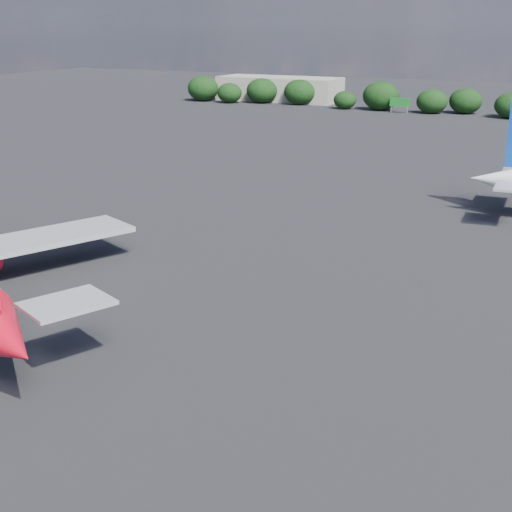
% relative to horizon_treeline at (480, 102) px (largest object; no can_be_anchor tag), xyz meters
% --- Properties ---
extents(ground, '(500.00, 500.00, 0.00)m').
position_rel_horizon_treeline_xyz_m(ground, '(-4.37, -120.49, -3.96)').
color(ground, black).
rests_on(ground, ground).
extents(terminal_building, '(42.00, 16.00, 8.00)m').
position_rel_horizon_treeline_xyz_m(terminal_building, '(-69.37, 11.51, 0.04)').
color(terminal_building, gray).
rests_on(terminal_building, ground).
extents(highway_sign, '(6.00, 0.30, 4.50)m').
position_rel_horizon_treeline_xyz_m(highway_sign, '(-22.37, -4.49, -0.84)').
color(highway_sign, '#14661F').
rests_on(highway_sign, ground).
extents(billboard_yellow, '(5.00, 0.30, 5.50)m').
position_rel_horizon_treeline_xyz_m(billboard_yellow, '(7.63, 1.51, -0.09)').
color(billboard_yellow, yellow).
rests_on(billboard_yellow, ground).
extents(horizon_treeline, '(202.24, 15.22, 9.35)m').
position_rel_horizon_treeline_xyz_m(horizon_treeline, '(0.00, 0.00, 0.00)').
color(horizon_treeline, black).
rests_on(horizon_treeline, ground).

